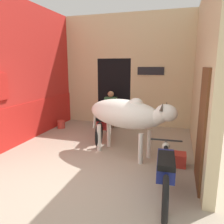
# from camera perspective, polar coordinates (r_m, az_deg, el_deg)

# --- Properties ---
(ground_plane) EXTENTS (30.00, 30.00, 0.00)m
(ground_plane) POSITION_cam_1_polar(r_m,az_deg,el_deg) (4.23, -11.91, -18.46)
(ground_plane) COLOR tan
(wall_left_shopfront) EXTENTS (0.25, 4.49, 3.89)m
(wall_left_shopfront) POSITION_cam_1_polar(r_m,az_deg,el_deg) (6.84, -21.12, 9.16)
(wall_left_shopfront) COLOR red
(wall_left_shopfront) RESTS_ON ground_plane
(wall_back_with_doorway) EXTENTS (4.55, 0.93, 3.89)m
(wall_back_with_doorway) POSITION_cam_1_polar(r_m,az_deg,el_deg) (8.18, 2.81, 8.62)
(wall_back_with_doorway) COLOR beige
(wall_back_with_doorway) RESTS_ON ground_plane
(wall_right_with_door) EXTENTS (0.22, 4.49, 3.89)m
(wall_right_with_door) POSITION_cam_1_polar(r_m,az_deg,el_deg) (5.39, 22.93, 8.84)
(wall_right_with_door) COLOR beige
(wall_right_with_door) RESTS_ON ground_plane
(cow) EXTENTS (2.32, 1.36, 1.42)m
(cow) POSITION_cam_1_polar(r_m,az_deg,el_deg) (5.12, 3.82, -0.60)
(cow) COLOR silver
(cow) RESTS_ON ground_plane
(motorcycle_near) EXTENTS (0.58, 2.06, 0.78)m
(motorcycle_near) POSITION_cam_1_polar(r_m,az_deg,el_deg) (3.86, 13.80, -14.21)
(motorcycle_near) COLOR black
(motorcycle_near) RESTS_ON ground_plane
(motorcycle_far) EXTENTS (0.58, 1.97, 0.78)m
(motorcycle_far) POSITION_cam_1_polar(r_m,az_deg,el_deg) (6.38, -2.08, -3.26)
(motorcycle_far) COLOR black
(motorcycle_far) RESTS_ON ground_plane
(shopkeeper_seated) EXTENTS (0.42, 0.34, 1.26)m
(shopkeeper_seated) POSITION_cam_1_polar(r_m,az_deg,el_deg) (7.62, -0.42, 0.98)
(shopkeeper_seated) COLOR brown
(shopkeeper_seated) RESTS_ON ground_plane
(plastic_stool) EXTENTS (0.29, 0.29, 0.45)m
(plastic_stool) POSITION_cam_1_polar(r_m,az_deg,el_deg) (7.81, 1.79, -1.95)
(plastic_stool) COLOR beige
(plastic_stool) RESTS_ON ground_plane
(crate) EXTENTS (0.44, 0.32, 0.28)m
(crate) POSITION_cam_1_polar(r_m,az_deg,el_deg) (5.03, 16.22, -11.73)
(crate) COLOR red
(crate) RESTS_ON ground_plane
(bucket) EXTENTS (0.26, 0.26, 0.26)m
(bucket) POSITION_cam_1_polar(r_m,az_deg,el_deg) (7.78, -13.14, -3.17)
(bucket) COLOR #C63D33
(bucket) RESTS_ON ground_plane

